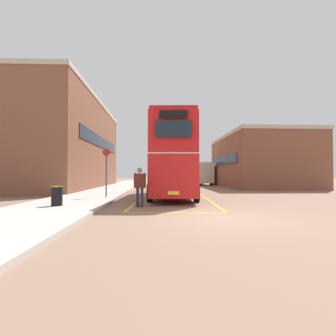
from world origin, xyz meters
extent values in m
plane|color=#846651|center=(0.00, 14.40, 0.00)|extent=(135.60, 135.60, 0.00)
cube|color=#B2ADA3|center=(-6.50, 16.80, 0.07)|extent=(4.00, 57.60, 0.14)
cube|color=brown|center=(-10.75, 19.32, 4.40)|extent=(5.30, 20.93, 8.81)
cube|color=#19232D|center=(-8.07, 19.32, 4.85)|extent=(0.06, 15.91, 1.10)
cube|color=#BCB29E|center=(-10.75, 19.32, 8.99)|extent=(5.42, 21.05, 0.36)
cube|color=brown|center=(9.65, 21.12, 2.79)|extent=(8.31, 13.51, 5.58)
cube|color=#19232D|center=(5.47, 21.12, 3.07)|extent=(0.06, 10.27, 1.10)
cube|color=#BCB29E|center=(9.65, 21.12, 5.76)|extent=(8.43, 13.63, 0.36)
cylinder|color=black|center=(-2.21, 11.41, 0.50)|extent=(0.33, 1.01, 1.00)
cylinder|color=black|center=(0.28, 11.28, 0.50)|extent=(0.33, 1.01, 1.00)
cylinder|color=black|center=(-2.54, 5.23, 0.50)|extent=(0.33, 1.01, 1.00)
cylinder|color=black|center=(-0.06, 5.10, 0.50)|extent=(0.33, 1.01, 1.00)
cube|color=red|center=(-1.13, 8.25, 1.40)|extent=(2.94, 10.10, 2.10)
cube|color=red|center=(-1.13, 8.25, 3.50)|extent=(2.93, 9.90, 2.10)
cube|color=red|center=(-1.13, 8.25, 4.65)|extent=(2.83, 9.80, 0.20)
cube|color=white|center=(-1.13, 8.25, 2.45)|extent=(2.97, 10.00, 0.14)
cube|color=#19232D|center=(-2.36, 8.32, 1.70)|extent=(0.47, 8.18, 0.84)
cube|color=#19232D|center=(-2.36, 8.32, 3.60)|extent=(0.47, 8.18, 0.84)
cube|color=#19232D|center=(0.09, 8.19, 1.70)|extent=(0.47, 8.18, 0.84)
cube|color=#19232D|center=(0.09, 8.19, 3.60)|extent=(0.47, 8.18, 0.84)
cube|color=#19232D|center=(-1.40, 3.25, 3.60)|extent=(1.69, 0.13, 0.80)
cube|color=black|center=(-1.40, 3.25, 4.28)|extent=(1.32, 0.11, 0.36)
cube|color=#19232D|center=(-0.86, 13.26, 1.80)|extent=(1.93, 0.14, 1.00)
cube|color=yellow|center=(-1.40, 3.25, 0.63)|extent=(0.52, 0.06, 0.16)
cylinder|color=black|center=(2.14, 30.63, 0.46)|extent=(0.33, 0.94, 0.92)
cylinder|color=black|center=(4.66, 30.83, 0.46)|extent=(0.33, 0.94, 0.92)
cylinder|color=black|center=(2.53, 25.83, 0.46)|extent=(0.33, 0.94, 0.92)
cylinder|color=black|center=(5.05, 26.04, 0.46)|extent=(0.33, 0.94, 0.92)
cube|color=silver|center=(3.60, 28.33, 1.60)|extent=(3.08, 8.19, 2.60)
cube|color=silver|center=(3.60, 28.33, 2.96)|extent=(2.91, 7.86, 0.12)
cube|color=#19232D|center=(2.36, 28.23, 1.95)|extent=(0.55, 6.40, 0.96)
cube|color=#19232D|center=(4.83, 28.44, 1.95)|extent=(0.55, 6.40, 0.96)
cube|color=#19232D|center=(3.27, 32.35, 1.90)|extent=(1.95, 0.20, 1.10)
cylinder|color=#2D2D38|center=(-2.84, 3.10, 0.44)|extent=(0.14, 0.14, 0.88)
cylinder|color=#2D2D38|center=(-3.05, 3.20, 0.44)|extent=(0.14, 0.14, 0.88)
cube|color=#591E19|center=(-2.95, 3.15, 1.20)|extent=(0.56, 0.42, 0.66)
cylinder|color=#591E19|center=(-2.72, 3.04, 1.24)|extent=(0.09, 0.09, 0.62)
cylinder|color=#591E19|center=(-3.18, 3.27, 1.24)|extent=(0.09, 0.09, 0.62)
sphere|color=#8C6647|center=(-2.96, 3.14, 1.68)|extent=(0.24, 0.24, 0.24)
cylinder|color=black|center=(-6.46, 2.61, 0.54)|extent=(0.46, 0.46, 0.80)
cylinder|color=olive|center=(-6.46, 2.61, 0.96)|extent=(0.49, 0.49, 0.04)
cylinder|color=#4C4C51|center=(-5.18, 6.93, 1.56)|extent=(0.08, 0.08, 2.83)
cylinder|color=red|center=(-5.18, 6.93, 2.79)|extent=(0.44, 0.04, 0.44)
cube|color=gold|center=(-3.13, 7.36, 0.00)|extent=(0.77, 11.97, 0.01)
cube|color=gold|center=(0.87, 7.15, 0.00)|extent=(0.77, 11.97, 0.01)
cube|color=gold|center=(-1.46, 1.27, 0.00)|extent=(4.13, 0.34, 0.01)
camera|label=1|loc=(-2.16, -8.96, 1.51)|focal=28.34mm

